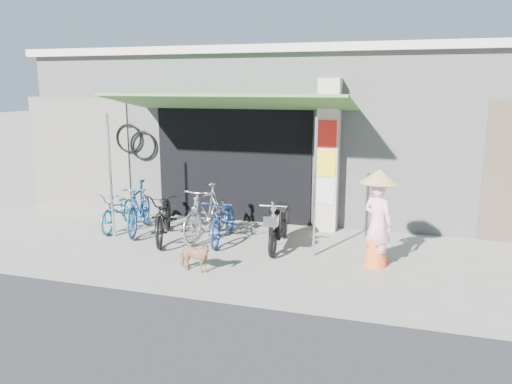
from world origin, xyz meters
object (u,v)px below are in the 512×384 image
(bike_teal, at_px, (118,210))
(bike_black, at_px, (164,215))
(moped, at_px, (279,224))
(bike_silver, at_px, (206,212))
(nun, at_px, (378,218))
(bike_navy, at_px, (223,220))
(street_dog, at_px, (194,257))
(bike_blue, at_px, (139,207))

(bike_teal, distance_m, bike_black, 1.29)
(bike_black, height_order, moped, bike_black)
(bike_silver, bearing_deg, nun, -4.26)
(bike_navy, relative_size, street_dog, 2.67)
(bike_black, xyz_separation_m, bike_silver, (0.74, 0.30, 0.04))
(street_dog, bearing_deg, bike_black, 47.20)
(moped, bearing_deg, bike_silver, 172.31)
(bike_teal, bearing_deg, nun, -15.08)
(bike_blue, bearing_deg, bike_silver, -15.37)
(bike_black, bearing_deg, bike_silver, 2.24)
(bike_blue, distance_m, bike_navy, 1.81)
(bike_teal, relative_size, bike_black, 0.83)
(moped, bearing_deg, bike_black, -178.50)
(bike_silver, xyz_separation_m, nun, (3.19, -0.57, 0.28))
(bike_silver, distance_m, nun, 3.25)
(bike_blue, relative_size, moped, 1.04)
(bike_navy, height_order, nun, nun)
(bike_teal, xyz_separation_m, bike_silver, (1.96, -0.09, 0.13))
(bike_black, height_order, bike_navy, bike_black)
(bike_teal, distance_m, bike_navy, 2.34)
(bike_teal, relative_size, nun, 0.95)
(bike_blue, height_order, bike_navy, bike_blue)
(bike_navy, relative_size, moped, 0.99)
(bike_navy, xyz_separation_m, nun, (2.82, -0.48, 0.38))
(bike_black, relative_size, bike_silver, 1.05)
(moped, bearing_deg, bike_teal, 173.02)
(bike_blue, bearing_deg, nun, -22.39)
(bike_black, bearing_deg, bike_navy, -8.98)
(bike_blue, bearing_deg, street_dog, -56.86)
(nun, bearing_deg, bike_silver, 21.71)
(bike_silver, bearing_deg, bike_navy, -7.09)
(bike_silver, xyz_separation_m, street_dog, (0.49, -1.71, -0.27))
(bike_blue, distance_m, street_dog, 2.59)
(moped, distance_m, nun, 1.85)
(bike_teal, height_order, bike_black, bike_black)
(bike_blue, relative_size, bike_silver, 0.96)
(bike_silver, relative_size, bike_navy, 1.10)
(bike_black, distance_m, street_dog, 1.88)
(bike_blue, distance_m, bike_silver, 1.44)
(bike_teal, height_order, bike_navy, bike_navy)
(bike_silver, relative_size, moped, 1.08)
(bike_navy, relative_size, nun, 1.00)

